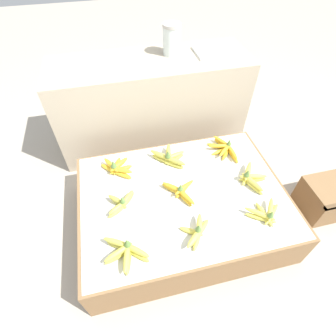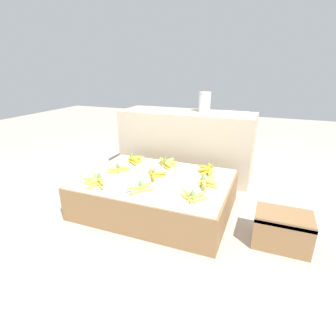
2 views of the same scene
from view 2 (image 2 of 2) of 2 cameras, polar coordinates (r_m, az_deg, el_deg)
ground_plane at (r=2.28m, az=-2.52°, el=-8.74°), size 10.00×10.00×0.00m
display_platform at (r=2.21m, az=-2.58°, el=-5.58°), size 1.21×0.89×0.28m
back_vendor_table at (r=2.88m, az=3.97°, el=5.28°), size 1.41×0.48×0.70m
wooden_crate at (r=1.95m, az=23.58°, el=-12.18°), size 0.36×0.26×0.23m
banana_bunch_front_left at (r=2.09m, az=-15.29°, el=-2.73°), size 0.23×0.21×0.11m
banana_bunch_front_midleft at (r=1.92m, az=-6.01°, el=-4.28°), size 0.18×0.19×0.10m
banana_bunch_front_midright at (r=1.80m, az=5.48°, el=-6.16°), size 0.22×0.17×0.10m
banana_bunch_middle_left at (r=2.30m, az=-10.80°, el=-0.13°), size 0.18×0.16×0.10m
banana_bunch_middle_midleft at (r=2.15m, az=-2.95°, el=-1.38°), size 0.20×0.22×0.10m
banana_bunch_middle_midright at (r=2.01m, az=8.35°, el=-3.14°), size 0.17×0.25×0.10m
banana_bunch_back_left at (r=2.51m, az=-7.50°, el=1.91°), size 0.21×0.21×0.11m
banana_bunch_back_midleft at (r=2.38m, az=-0.19°, el=1.06°), size 0.23×0.23×0.11m
banana_bunch_back_midright at (r=2.28m, az=8.76°, el=-0.33°), size 0.16×0.27×0.09m
glass_jar at (r=2.80m, az=7.97°, el=14.06°), size 0.13×0.13×0.20m
foam_tray_white at (r=2.71m, az=13.99°, el=11.47°), size 0.28×0.22×0.02m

